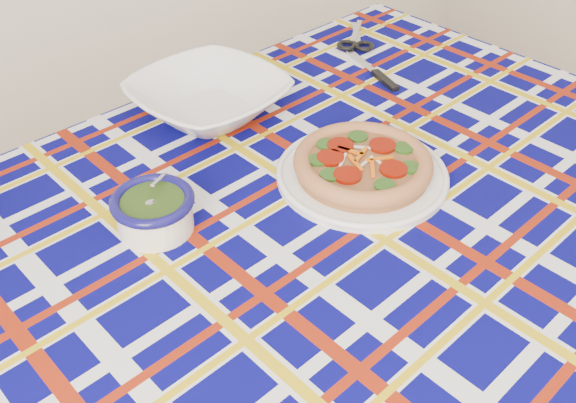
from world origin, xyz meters
TOP-DOWN VIEW (x-y plane):
  - dining_table at (-0.23, 0.50)m, footprint 1.88×1.29m
  - tablecloth at (-0.23, 0.50)m, footprint 1.92×1.33m
  - main_focaccia_plate at (-0.05, 0.52)m, footprint 0.37×0.37m
  - pesto_bowl at (-0.44, 0.63)m, footprint 0.17×0.17m
  - serving_bowl at (-0.15, 0.91)m, footprint 0.38×0.38m
  - table_knife at (0.29, 0.89)m, footprint 0.08×0.25m
  - kitchen_scissors at (0.39, 1.03)m, footprint 0.23×0.23m

SIDE VIEW (x-z plane):
  - dining_table at x=-0.23m, z-range 0.34..1.16m
  - tablecloth at x=-0.23m, z-range 0.72..0.84m
  - table_knife at x=0.29m, z-range 0.84..0.85m
  - kitchen_scissors at x=0.39m, z-range 0.84..0.85m
  - main_focaccia_plate at x=-0.05m, z-range 0.84..0.90m
  - serving_bowl at x=-0.15m, z-range 0.84..0.92m
  - pesto_bowl at x=-0.44m, z-range 0.84..0.92m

